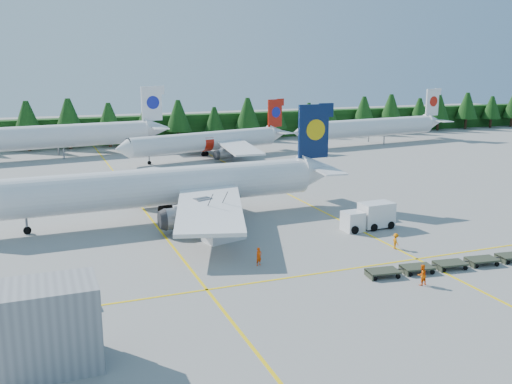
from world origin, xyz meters
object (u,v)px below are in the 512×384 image
object	(u,v)px
airliner_red	(202,142)
service_truck	(368,216)
airliner_navy	(151,188)
airstairs	(222,232)

from	to	relation	value
airliner_red	service_truck	size ratio (longest dim) A/B	6.00
service_truck	airliner_red	bearing A→B (deg)	91.59
airliner_navy	airliner_red	xyz separation A→B (m)	(17.48, 39.81, -0.64)
airliner_navy	airstairs	distance (m)	11.40
airliner_navy	service_truck	world-z (taller)	airliner_navy
airliner_red	airstairs	distance (m)	51.01
airliner_navy	airliner_red	world-z (taller)	airliner_navy
airliner_navy	airliner_red	size ratio (longest dim) A/B	1.23
service_truck	airstairs	bearing A→B (deg)	170.33
airliner_red	service_truck	xyz separation A→B (m)	(3.67, -51.48, -1.76)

